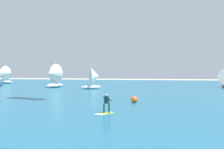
# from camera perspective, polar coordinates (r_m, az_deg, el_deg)

# --- Properties ---
(ocean) EXTENTS (160.00, 90.00, 0.10)m
(ocean) POSITION_cam_1_polar(r_m,az_deg,el_deg) (56.21, 6.41, -2.86)
(ocean) COLOR #1E607F
(ocean) RESTS_ON ground
(shoreline_foam) EXTENTS (90.56, 1.79, 0.01)m
(shoreline_foam) POSITION_cam_1_polar(r_m,az_deg,el_deg) (13.98, -21.84, -14.56)
(shoreline_foam) COLOR white
(shoreline_foam) RESTS_ON ground
(kitesurfer) EXTENTS (1.47, 1.97, 1.67)m
(kitesurfer) POSITION_cam_1_polar(r_m,az_deg,el_deg) (22.02, -1.53, -6.98)
(kitesurfer) COLOR yellow
(kitesurfer) RESTS_ON ocean
(sailboat_center_horizon) EXTENTS (4.19, 3.74, 4.69)m
(sailboat_center_horizon) POSITION_cam_1_polar(r_m,az_deg,el_deg) (51.40, -3.92, -0.76)
(sailboat_center_horizon) COLOR white
(sailboat_center_horizon) RESTS_ON ocean
(sailboat_far_left) EXTENTS (4.44, 5.00, 5.61)m
(sailboat_far_left) POSITION_cam_1_polar(r_m,az_deg,el_deg) (56.46, -12.75, -0.20)
(sailboat_far_left) COLOR silver
(sailboat_far_left) RESTS_ON ocean
(sailboat_leading) EXTENTS (4.78, 4.24, 5.37)m
(sailboat_leading) POSITION_cam_1_polar(r_m,az_deg,el_deg) (78.08, -21.72, -0.03)
(sailboat_leading) COLOR white
(sailboat_leading) RESTS_ON ocean
(marker_buoy) EXTENTS (0.73, 0.73, 0.73)m
(marker_buoy) POSITION_cam_1_polar(r_m,az_deg,el_deg) (29.63, 4.88, -5.41)
(marker_buoy) COLOR #E55919
(marker_buoy) RESTS_ON ocean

